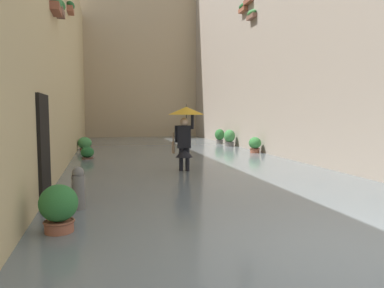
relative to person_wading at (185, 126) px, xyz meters
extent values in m
plane|color=#605B56|center=(-0.40, -4.06, -1.48)|extent=(60.00, 60.00, 0.00)
cube|color=slate|center=(-0.40, -4.06, -1.38)|extent=(8.32, 27.28, 0.20)
cube|color=#A89989|center=(-5.07, -4.06, 4.03)|extent=(1.80, 25.28, 11.01)
cube|color=brown|center=(-4.07, -4.90, 4.49)|extent=(0.20, 0.70, 0.18)
ellipsoid|color=#428947|center=(-4.07, -4.90, 4.65)|extent=(0.28, 0.76, 0.24)
cube|color=#9E563D|center=(-4.07, -5.89, 5.05)|extent=(0.20, 0.70, 0.18)
ellipsoid|color=#23602D|center=(-4.07, -5.89, 5.21)|extent=(0.28, 0.76, 0.24)
cube|color=brown|center=(-4.07, -5.28, 5.25)|extent=(0.20, 0.70, 0.18)
cube|color=tan|center=(4.26, -4.06, 2.56)|extent=(1.80, 25.28, 8.09)
cube|color=black|center=(3.34, 2.86, -0.38)|extent=(0.08, 1.10, 2.20)
cube|color=#9E563D|center=(3.26, -3.53, 3.90)|extent=(0.20, 0.70, 0.18)
ellipsoid|color=#23602D|center=(3.26, -3.53, 4.06)|extent=(0.28, 0.76, 0.24)
cube|color=brown|center=(3.26, 0.08, 2.90)|extent=(0.20, 0.70, 0.18)
ellipsoid|color=#2D7033|center=(3.26, 0.08, 3.06)|extent=(0.28, 0.76, 0.24)
cube|color=brown|center=(3.26, 0.86, 2.76)|extent=(0.20, 0.70, 0.18)
ellipsoid|color=#428947|center=(3.26, 0.86, 2.92)|extent=(0.28, 0.76, 0.24)
cube|color=tan|center=(-0.40, -15.60, 5.40)|extent=(11.12, 1.80, 13.77)
cube|color=black|center=(0.11, -0.03, -1.43)|extent=(0.17, 0.26, 0.10)
cylinder|color=black|center=(0.11, -0.03, -1.00)|extent=(0.15, 0.15, 0.75)
cube|color=black|center=(-0.06, 0.02, -1.43)|extent=(0.17, 0.26, 0.10)
cylinder|color=black|center=(-0.06, 0.02, -1.00)|extent=(0.15, 0.15, 0.75)
cube|color=black|center=(0.03, -0.01, -0.31)|extent=(0.43, 0.32, 0.64)
cone|color=black|center=(0.03, -0.01, -0.75)|extent=(0.62, 0.62, 0.28)
sphere|color=#DBB293|center=(0.03, -0.01, 0.12)|extent=(0.23, 0.23, 0.23)
cylinder|color=black|center=(-0.19, 0.06, 0.13)|extent=(0.10, 0.10, 0.44)
cylinder|color=black|center=(0.25, -0.07, -0.23)|extent=(0.10, 0.10, 0.48)
cylinder|color=black|center=(-0.03, 0.01, 0.22)|extent=(0.02, 0.02, 0.42)
cone|color=gold|center=(-0.03, 0.01, 0.43)|extent=(1.03, 1.03, 0.22)
cylinder|color=black|center=(-0.03, 0.01, 0.57)|extent=(0.01, 0.01, 0.08)
cube|color=#8C6B4C|center=(0.33, -0.07, -0.61)|extent=(0.13, 0.29, 0.32)
torus|color=#8C6B4C|center=(0.33, -0.07, -0.33)|extent=(0.10, 0.29, 0.30)
cylinder|color=#66605B|center=(-3.80, -6.78, -1.28)|extent=(0.42, 0.42, 0.40)
torus|color=#56524E|center=(-3.80, -6.78, -1.08)|extent=(0.45, 0.45, 0.04)
ellipsoid|color=#428947|center=(-3.80, -6.78, -0.77)|extent=(0.55, 0.55, 0.62)
cylinder|color=brown|center=(-3.82, -3.79, -1.30)|extent=(0.38, 0.38, 0.37)
torus|color=brown|center=(-3.82, -3.79, -1.11)|extent=(0.42, 0.42, 0.04)
ellipsoid|color=#387F3D|center=(-3.82, -3.79, -0.87)|extent=(0.51, 0.51, 0.48)
cylinder|color=brown|center=(2.82, -3.41, -1.36)|extent=(0.39, 0.39, 0.25)
torus|color=brown|center=(2.82, -3.41, -1.23)|extent=(0.43, 0.43, 0.04)
ellipsoid|color=#23602D|center=(2.82, -3.41, -1.04)|extent=(0.46, 0.46, 0.39)
cylinder|color=#66605B|center=(-3.79, -8.29, -1.29)|extent=(0.34, 0.34, 0.39)
torus|color=#56524E|center=(-3.79, -8.29, -1.09)|extent=(0.38, 0.38, 0.04)
ellipsoid|color=#2D7033|center=(-3.79, -8.29, -0.80)|extent=(0.51, 0.51, 0.59)
cylinder|color=#9E563D|center=(3.05, -6.59, -1.35)|extent=(0.42, 0.42, 0.26)
torus|color=brown|center=(3.05, -6.59, -1.22)|extent=(0.46, 0.46, 0.04)
ellipsoid|color=#428947|center=(3.05, -6.59, -0.96)|extent=(0.60, 0.60, 0.52)
cylinder|color=#9E563D|center=(2.89, 4.72, -1.31)|extent=(0.39, 0.39, 0.35)
torus|color=brown|center=(2.89, 4.72, -1.13)|extent=(0.43, 0.43, 0.04)
ellipsoid|color=#2D7033|center=(2.89, 4.72, -0.87)|extent=(0.53, 0.53, 0.52)
cylinder|color=slate|center=(2.70, 3.54, -1.09)|extent=(0.23, 0.23, 0.79)
sphere|color=slate|center=(2.70, 3.54, -0.64)|extent=(0.20, 0.20, 0.20)
camera|label=1|loc=(2.29, 9.92, 0.38)|focal=33.70mm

